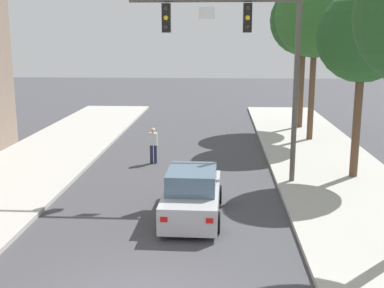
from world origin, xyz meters
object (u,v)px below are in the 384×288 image
street_tree_second (363,37)px  pedestrian_crossing_road (153,144)px  street_tree_farthest (304,21)px  traffic_signal_mast (249,46)px  street_tree_third (316,17)px  car_lead_silver (192,195)px

street_tree_second → pedestrian_crossing_road: bearing=165.6°
pedestrian_crossing_road → street_tree_farthest: (7.98, 8.88, 5.67)m
traffic_signal_mast → pedestrian_crossing_road: bearing=144.2°
street_tree_second → traffic_signal_mast: bearing=-169.8°
street_tree_second → street_tree_third: 7.42m
street_tree_third → pedestrian_crossing_road: bearing=-146.9°
car_lead_silver → street_tree_farthest: size_ratio=0.50×
street_tree_second → street_tree_farthest: (-0.42, 11.03, 0.94)m
street_tree_second → street_tree_third: (-0.46, 7.34, 1.02)m
traffic_signal_mast → street_tree_farthest: size_ratio=0.88×
car_lead_silver → street_tree_farthest: 17.62m
street_tree_second → street_tree_farthest: street_tree_farthest is taller
traffic_signal_mast → street_tree_farthest: bearing=71.7°
street_tree_third → street_tree_second: bearing=-86.4°
pedestrian_crossing_road → street_tree_farthest: bearing=48.0°
car_lead_silver → street_tree_second: bearing=35.9°
pedestrian_crossing_road → street_tree_third: size_ratio=0.19×
traffic_signal_mast → street_tree_second: bearing=10.2°
car_lead_silver → street_tree_third: street_tree_third is taller
traffic_signal_mast → street_tree_third: bearing=64.5°
street_tree_third → traffic_signal_mast: bearing=-115.5°
car_lead_silver → street_tree_third: 14.48m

